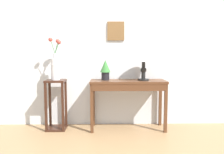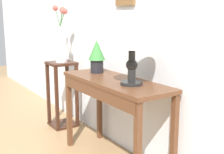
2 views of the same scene
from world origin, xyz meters
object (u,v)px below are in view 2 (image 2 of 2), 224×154
at_px(table_lamp, 132,38).
at_px(flower_vase_tall, 61,42).
at_px(potted_plant_on_console, 97,55).
at_px(console_table, 112,93).
at_px(pedestal_stand_left, 62,94).

height_order(table_lamp, flower_vase_tall, flower_vase_tall).
distance_m(table_lamp, potted_plant_on_console, 0.62).
bearing_deg(console_table, flower_vase_tall, 178.33).
xyz_separation_m(console_table, flower_vase_tall, (-1.12, 0.03, 0.36)).
relative_size(console_table, pedestal_stand_left, 1.49).
bearing_deg(table_lamp, flower_vase_tall, 179.63).
bearing_deg(pedestal_stand_left, potted_plant_on_console, 1.88).
distance_m(potted_plant_on_console, flower_vase_tall, 0.77).
bearing_deg(pedestal_stand_left, flower_vase_tall, 20.91).
relative_size(table_lamp, flower_vase_tall, 0.76).
height_order(console_table, pedestal_stand_left, pedestal_stand_left).
xyz_separation_m(table_lamp, pedestal_stand_left, (-1.36, 0.01, -0.75)).
xyz_separation_m(console_table, potted_plant_on_console, (-0.35, 0.06, 0.29)).
bearing_deg(console_table, pedestal_stand_left, 178.38).
height_order(pedestal_stand_left, flower_vase_tall, flower_vase_tall).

